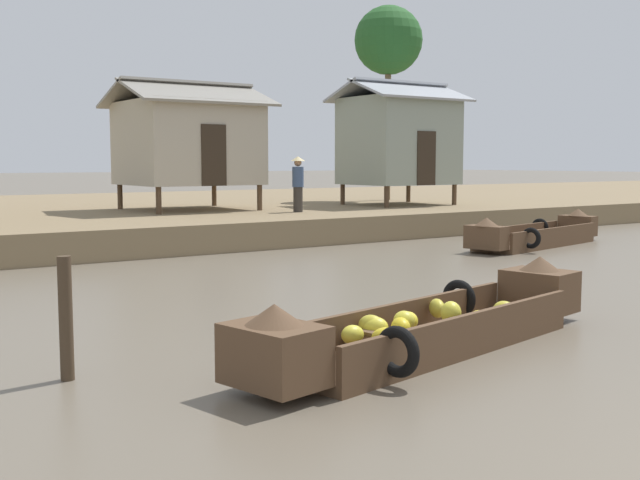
{
  "coord_description": "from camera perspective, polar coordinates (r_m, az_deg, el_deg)",
  "views": [
    {
      "loc": [
        -6.11,
        -1.38,
        2.22
      ],
      "look_at": [
        0.01,
        7.52,
        1.14
      ],
      "focal_mm": 43.94,
      "sensor_mm": 36.0,
      "label": 1
    }
  ],
  "objects": [
    {
      "name": "ground_plane",
      "position": [
        13.11,
        -6.22,
        -4.06
      ],
      "size": [
        300.0,
        300.0,
        0.0
      ],
      "primitive_type": "plane",
      "color": "#665B4C"
    },
    {
      "name": "riverbank_strip",
      "position": [
        27.58,
        -21.66,
        1.45
      ],
      "size": [
        160.0,
        20.0,
        0.72
      ],
      "primitive_type": "cube",
      "color": "#7F6B4C",
      "rests_on": "ground"
    },
    {
      "name": "banana_boat",
      "position": [
        9.35,
        8.17,
        -6.11
      ],
      "size": [
        5.86,
        2.37,
        0.89
      ],
      "color": "brown",
      "rests_on": "ground"
    },
    {
      "name": "fishing_skiff_distant",
      "position": [
        21.37,
        15.43,
        0.32
      ],
      "size": [
        5.44,
        2.46,
        0.88
      ],
      "color": "brown",
      "rests_on": "ground"
    },
    {
      "name": "stilt_house_mid_left",
      "position": [
        24.87,
        -9.59,
        7.1
      ],
      "size": [
        4.42,
        3.99,
        3.99
      ],
      "color": "#4C3826",
      "rests_on": "riverbank_strip"
    },
    {
      "name": "stilt_house_mid_right",
      "position": [
        27.57,
        5.76,
        7.3
      ],
      "size": [
        4.15,
        3.33,
        4.29
      ],
      "color": "#4C3826",
      "rests_on": "riverbank_strip"
    },
    {
      "name": "palm_tree_far",
      "position": [
        31.2,
        5.0,
        14.19
      ],
      "size": [
        2.63,
        2.63,
        7.48
      ],
      "color": "brown",
      "rests_on": "riverbank_strip"
    },
    {
      "name": "vendor_person",
      "position": [
        23.38,
        -1.62,
        4.31
      ],
      "size": [
        0.44,
        0.44,
        1.66
      ],
      "color": "#332D28",
      "rests_on": "riverbank_strip"
    },
    {
      "name": "mooring_post",
      "position": [
        8.37,
        -18.03,
        -5.46
      ],
      "size": [
        0.14,
        0.14,
        1.28
      ],
      "primitive_type": "cylinder",
      "color": "#423323",
      "rests_on": "ground"
    }
  ]
}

